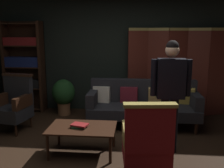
# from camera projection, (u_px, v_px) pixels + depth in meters

# --- Properties ---
(ground_plane) EXTENTS (10.00, 10.00, 0.00)m
(ground_plane) POSITION_uv_depth(u_px,v_px,m) (107.00, 158.00, 3.76)
(ground_plane) COLOR black
(back_wall) EXTENTS (7.20, 0.10, 2.80)m
(back_wall) POSITION_uv_depth(u_px,v_px,m) (119.00, 50.00, 5.87)
(back_wall) COLOR black
(back_wall) RESTS_ON ground_plane
(folding_screen) EXTENTS (2.16, 0.22, 1.90)m
(folding_screen) POSITION_uv_depth(u_px,v_px,m) (177.00, 71.00, 5.61)
(folding_screen) COLOR #5B2319
(folding_screen) RESTS_ON ground_plane
(bookshelf) EXTENTS (0.90, 0.32, 2.05)m
(bookshelf) POSITION_uv_depth(u_px,v_px,m) (24.00, 65.00, 5.88)
(bookshelf) COLOR black
(bookshelf) RESTS_ON ground_plane
(velvet_couch) EXTENTS (2.12, 0.78, 0.88)m
(velvet_couch) POSITION_uv_depth(u_px,v_px,m) (143.00, 102.00, 5.04)
(velvet_couch) COLOR black
(velvet_couch) RESTS_ON ground_plane
(coffee_table) EXTENTS (1.00, 0.64, 0.42)m
(coffee_table) POSITION_uv_depth(u_px,v_px,m) (82.00, 130.00, 3.85)
(coffee_table) COLOR black
(coffee_table) RESTS_ON ground_plane
(armchair_gilt_accent) EXTENTS (0.64, 0.63, 1.04)m
(armchair_gilt_accent) POSITION_uv_depth(u_px,v_px,m) (147.00, 143.00, 3.12)
(armchair_gilt_accent) COLOR tan
(armchair_gilt_accent) RESTS_ON ground_plane
(armchair_wing_left) EXTENTS (0.68, 0.67, 1.04)m
(armchair_wing_left) POSITION_uv_depth(u_px,v_px,m) (14.00, 104.00, 4.80)
(armchair_wing_left) COLOR black
(armchair_wing_left) RESTS_ON ground_plane
(standing_figure) EXTENTS (0.59, 0.24, 1.70)m
(standing_figure) POSITION_uv_depth(u_px,v_px,m) (171.00, 87.00, 3.77)
(standing_figure) COLOR black
(standing_figure) RESTS_ON ground_plane
(potted_plant) EXTENTS (0.50, 0.50, 0.80)m
(potted_plant) POSITION_uv_depth(u_px,v_px,m) (64.00, 94.00, 5.67)
(potted_plant) COLOR brown
(potted_plant) RESTS_ON ground_plane
(book_green_cloth) EXTENTS (0.21, 0.18, 0.03)m
(book_green_cloth) POSITION_uv_depth(u_px,v_px,m) (80.00, 126.00, 3.83)
(book_green_cloth) COLOR #1E4C28
(book_green_cloth) RESTS_ON coffee_table
(book_red_leather) EXTENTS (0.27, 0.22, 0.02)m
(book_red_leather) POSITION_uv_depth(u_px,v_px,m) (80.00, 125.00, 3.83)
(book_red_leather) COLOR maroon
(book_red_leather) RESTS_ON book_green_cloth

